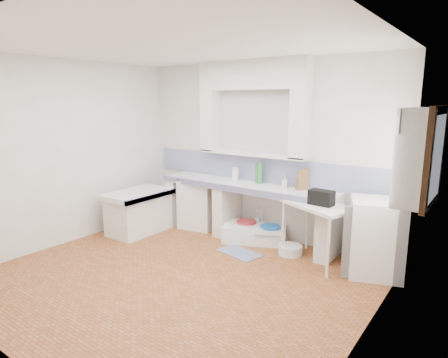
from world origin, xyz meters
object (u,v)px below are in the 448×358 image
Objects in this scene: stove at (200,203)px; side_table at (317,233)px; sink at (255,234)px; fridge at (376,237)px.

stove reaches higher than side_table.
sink is 1.17m from side_table.
fridge is at bearing -28.23° from sink.
sink is 1.01× the size of fridge.
sink is 1.90m from fridge.
sink is (1.16, -0.04, -0.31)m from stove.
stove is at bearing 153.47° from sink.
sink is at bearing -166.09° from side_table.
side_table reaches higher than sink.
stove is 2.28m from side_table.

